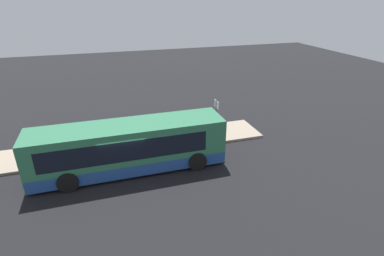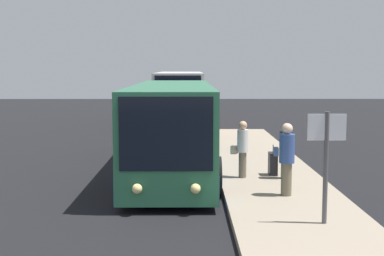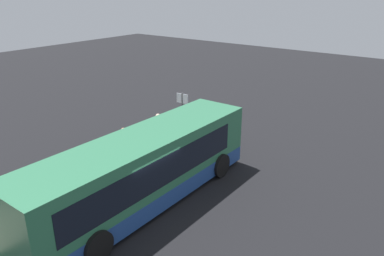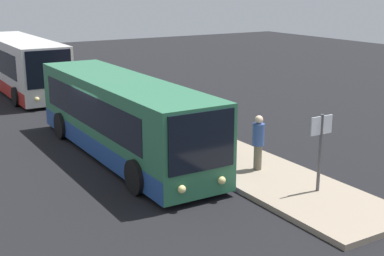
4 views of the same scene
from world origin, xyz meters
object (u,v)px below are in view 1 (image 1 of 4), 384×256
at_px(passenger_boarding, 185,123).
at_px(passenger_with_bags, 155,127).
at_px(suitcase, 149,136).
at_px(sign_post, 216,111).
at_px(bus_lead, 129,148).
at_px(passenger_waiting, 156,134).

bearing_deg(passenger_boarding, passenger_with_bags, 175.68).
bearing_deg(suitcase, sign_post, 3.18).
distance_m(bus_lead, passenger_waiting, 2.91).
bearing_deg(suitcase, passenger_waiting, -69.15).
relative_size(passenger_with_bags, sign_post, 0.70).
relative_size(passenger_waiting, passenger_with_bags, 1.03).
bearing_deg(passenger_with_bags, sign_post, -177.06).
height_order(bus_lead, passenger_boarding, bus_lead).
height_order(bus_lead, passenger_with_bags, bus_lead).
bearing_deg(passenger_boarding, suitcase, -176.56).
relative_size(passenger_with_bags, suitcase, 1.76).
bearing_deg(passenger_waiting, passenger_boarding, -129.67).
bearing_deg(bus_lead, passenger_boarding, 35.20).
bearing_deg(suitcase, passenger_boarding, -1.54).
bearing_deg(passenger_boarding, passenger_waiting, -152.98).
distance_m(passenger_boarding, sign_post, 2.53).
bearing_deg(bus_lead, suitcase, 61.86).
bearing_deg(passenger_with_bags, passenger_boarding, 173.56).
bearing_deg(bus_lead, passenger_with_bags, 57.34).
xyz_separation_m(bus_lead, passenger_boarding, (4.24, 2.99, -0.25)).
bearing_deg(passenger_boarding, bus_lead, -139.81).
distance_m(passenger_boarding, suitcase, 2.68).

